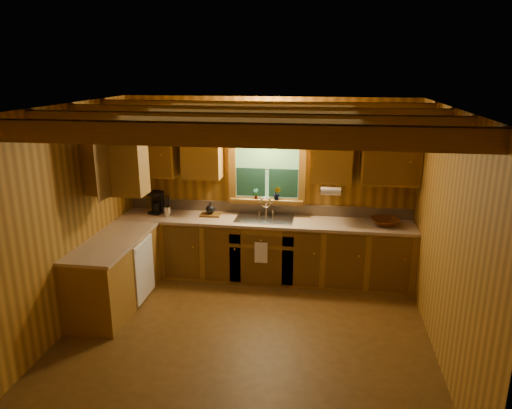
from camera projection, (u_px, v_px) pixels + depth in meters
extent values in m
plane|color=#583B15|center=(246.00, 335.00, 5.50)|extent=(4.20, 4.20, 0.00)
plane|color=brown|center=(244.00, 108.00, 4.78)|extent=(4.20, 4.20, 0.00)
plane|color=brown|center=(267.00, 187.00, 6.94)|extent=(4.20, 0.00, 4.20)
plane|color=brown|center=(199.00, 317.00, 3.34)|extent=(4.20, 0.00, 4.20)
plane|color=brown|center=(65.00, 220.00, 5.44)|extent=(0.00, 3.80, 3.80)
plane|color=brown|center=(447.00, 239.00, 4.84)|extent=(0.00, 3.80, 3.80)
cube|color=brown|center=(217.00, 135.00, 3.67)|extent=(4.20, 0.14, 0.18)
cube|color=brown|center=(237.00, 123.00, 4.43)|extent=(4.20, 0.14, 0.18)
cube|color=brown|center=(251.00, 115.00, 5.19)|extent=(4.20, 0.14, 0.18)
cube|color=brown|center=(261.00, 109.00, 5.95)|extent=(4.20, 0.14, 0.18)
cube|color=brown|center=(264.00, 250.00, 6.89)|extent=(4.20, 0.62, 0.86)
cube|color=brown|center=(115.00, 274.00, 6.09)|extent=(0.62, 1.60, 0.86)
cube|color=tan|center=(264.00, 221.00, 6.77)|extent=(4.20, 0.66, 0.04)
cube|color=tan|center=(113.00, 241.00, 5.97)|extent=(0.64, 1.60, 0.04)
cube|color=tan|center=(267.00, 208.00, 7.02)|extent=(4.20, 0.02, 0.16)
cube|color=white|center=(144.00, 269.00, 6.24)|extent=(0.02, 0.60, 0.80)
cube|color=brown|center=(150.00, 150.00, 6.87)|extent=(0.78, 0.34, 0.78)
cube|color=brown|center=(202.00, 151.00, 6.76)|extent=(0.55, 0.34, 0.78)
cube|color=brown|center=(332.00, 154.00, 6.50)|extent=(0.55, 0.34, 0.78)
cube|color=brown|center=(391.00, 156.00, 6.39)|extent=(0.78, 0.34, 0.78)
cube|color=brown|center=(102.00, 163.00, 5.91)|extent=(0.34, 1.10, 0.78)
cube|color=brown|center=(267.00, 140.00, 6.71)|extent=(1.12, 0.08, 0.10)
cube|color=brown|center=(267.00, 201.00, 6.96)|extent=(1.12, 0.08, 0.10)
cube|color=brown|center=(232.00, 170.00, 6.91)|extent=(0.10, 0.08, 0.80)
cube|color=brown|center=(302.00, 172.00, 6.76)|extent=(0.10, 0.08, 0.80)
cube|color=#417932|center=(267.00, 170.00, 6.87)|extent=(0.92, 0.01, 0.80)
cube|color=#113127|center=(251.00, 182.00, 6.93)|extent=(0.42, 0.02, 0.42)
cube|color=#113127|center=(283.00, 183.00, 6.86)|extent=(0.42, 0.02, 0.42)
cylinder|color=black|center=(267.00, 169.00, 6.84)|extent=(0.92, 0.01, 0.01)
cube|color=brown|center=(266.00, 200.00, 6.92)|extent=(1.06, 0.14, 0.04)
cylinder|color=black|center=(267.00, 124.00, 6.65)|extent=(0.08, 0.03, 0.08)
cylinder|color=black|center=(260.00, 124.00, 6.60)|extent=(0.09, 0.17, 0.08)
cylinder|color=black|center=(274.00, 124.00, 6.57)|extent=(0.09, 0.17, 0.08)
sphere|color=#FFE0A5|center=(255.00, 129.00, 6.57)|extent=(0.13, 0.13, 0.13)
sphere|color=#FFE0A5|center=(278.00, 130.00, 6.53)|extent=(0.13, 0.13, 0.13)
cylinder|color=white|center=(331.00, 191.00, 6.44)|extent=(0.27, 0.11, 0.11)
cube|color=white|center=(261.00, 253.00, 6.56)|extent=(0.18, 0.01, 0.30)
cube|color=silver|center=(264.00, 219.00, 6.77)|extent=(0.82, 0.48, 0.02)
cube|color=#262628|center=(251.00, 223.00, 6.81)|extent=(0.34, 0.40, 0.14)
cube|color=#262628|center=(277.00, 224.00, 6.76)|extent=(0.34, 0.40, 0.14)
cylinder|color=silver|center=(266.00, 208.00, 6.91)|extent=(0.04, 0.04, 0.22)
torus|color=silver|center=(266.00, 202.00, 6.82)|extent=(0.16, 0.02, 0.16)
cube|color=black|center=(157.00, 212.00, 7.06)|extent=(0.18, 0.22, 0.03)
cube|color=black|center=(158.00, 201.00, 7.09)|extent=(0.18, 0.08, 0.30)
cube|color=black|center=(155.00, 194.00, 6.96)|extent=(0.18, 0.20, 0.04)
cylinder|color=black|center=(156.00, 207.00, 7.01)|extent=(0.11, 0.11, 0.13)
cylinder|color=silver|center=(167.00, 211.00, 6.92)|extent=(0.11, 0.11, 0.14)
cylinder|color=black|center=(166.00, 202.00, 6.87)|extent=(0.03, 0.03, 0.20)
cylinder|color=black|center=(167.00, 202.00, 6.88)|extent=(0.01, 0.01, 0.20)
cylinder|color=black|center=(168.00, 202.00, 6.88)|extent=(0.03, 0.03, 0.20)
cylinder|color=black|center=(169.00, 202.00, 6.89)|extent=(0.04, 0.05, 0.20)
cube|color=brown|center=(211.00, 215.00, 6.94)|extent=(0.30, 0.22, 0.03)
sphere|color=black|center=(210.00, 209.00, 6.91)|extent=(0.13, 0.13, 0.13)
cylinder|color=black|center=(210.00, 204.00, 6.89)|extent=(0.02, 0.02, 0.04)
imported|color=#48230C|center=(385.00, 222.00, 6.51)|extent=(0.43, 0.43, 0.09)
imported|color=brown|center=(256.00, 194.00, 6.90)|extent=(0.10, 0.08, 0.16)
imported|color=brown|center=(277.00, 193.00, 6.84)|extent=(0.13, 0.12, 0.20)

